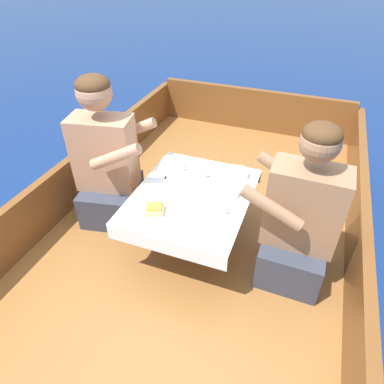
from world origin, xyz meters
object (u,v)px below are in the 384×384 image
at_px(person_port, 107,164).
at_px(coffee_cup_starboard, 221,208).
at_px(person_starboard, 299,221).
at_px(coffee_cup_port, 179,165).
at_px(sandwich, 155,209).

xyz_separation_m(person_port, coffee_cup_starboard, (0.87, -0.18, -0.00)).
bearing_deg(person_starboard, coffee_cup_port, -15.55).
xyz_separation_m(person_starboard, sandwich, (-0.79, -0.23, 0.03)).
xyz_separation_m(sandwich, coffee_cup_port, (-0.05, 0.48, 0.00)).
height_order(person_starboard, coffee_cup_starboard, person_starboard).
xyz_separation_m(coffee_cup_port, coffee_cup_starboard, (0.40, -0.33, -0.00)).
distance_m(person_starboard, coffee_cup_port, 0.87).
distance_m(person_port, person_starboard, 1.30).
relative_size(sandwich, coffee_cup_port, 1.17).
xyz_separation_m(person_starboard, coffee_cup_starboard, (-0.43, -0.08, 0.03)).
relative_size(person_port, coffee_cup_starboard, 9.73).
distance_m(person_port, coffee_cup_port, 0.49).
height_order(person_starboard, sandwich, person_starboard).
bearing_deg(coffee_cup_port, person_port, -161.56).
height_order(person_port, person_starboard, person_port).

